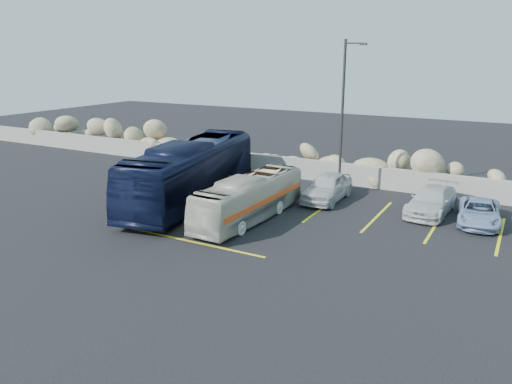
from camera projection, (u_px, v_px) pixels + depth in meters
The scene contains 10 objects.
ground at pixel (196, 245), 19.77m from camera, with size 90.00×90.00×0.00m, color black.
seawall at pixel (313, 170), 29.72m from camera, with size 60.00×0.40×1.20m, color gray.
riprap_pile at pixel (321, 155), 30.55m from camera, with size 54.00×2.80×2.60m, color #988463, non-canonical shape.
parking_lines at pixel (354, 223), 22.30m from camera, with size 18.16×9.36×0.01m.
lamppost at pixel (343, 115), 25.43m from camera, with size 1.14×0.18×8.00m.
vintage_bus at pixel (249, 198), 22.50m from camera, with size 1.71×7.29×2.03m, color beige.
tour_coach at pixel (192, 172), 25.23m from camera, with size 2.59×11.08×3.09m, color black.
car_a at pixel (327, 187), 25.58m from camera, with size 1.67×4.15×1.41m, color silver.
car_c at pixel (432, 201), 23.48m from camera, with size 1.72×4.22×1.23m, color silver.
car_d at pixel (479, 212), 22.12m from camera, with size 1.74×3.77×1.05m, color #899DC2.
Camera 1 is at (11.00, -15.02, 7.36)m, focal length 35.00 mm.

